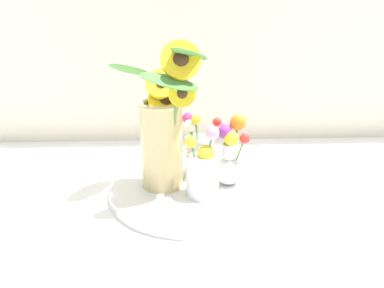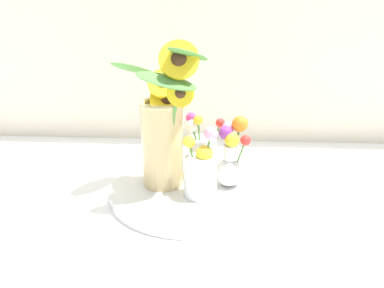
{
  "view_description": "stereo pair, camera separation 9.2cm",
  "coord_description": "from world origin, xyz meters",
  "px_view_note": "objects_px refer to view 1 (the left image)",
  "views": [
    {
      "loc": [
        -0.06,
        -0.79,
        0.45
      ],
      "look_at": [
        -0.02,
        0.08,
        0.14
      ],
      "focal_mm": 35.0,
      "sensor_mm": 36.0,
      "label": 1
    },
    {
      "loc": [
        0.03,
        -0.79,
        0.45
      ],
      "look_at": [
        -0.02,
        0.08,
        0.14
      ],
      "focal_mm": 35.0,
      "sensor_mm": 36.0,
      "label": 2
    }
  ],
  "objects_px": {
    "serving_tray": "(192,190)",
    "vase_small_back": "(200,152)",
    "vase_small_center": "(202,171)",
    "vase_bulb_right": "(230,156)",
    "mason_jar_sunflowers": "(163,129)"
  },
  "relations": [
    {
      "from": "vase_small_back",
      "to": "mason_jar_sunflowers",
      "type": "bearing_deg",
      "value": -146.69
    },
    {
      "from": "serving_tray",
      "to": "vase_small_center",
      "type": "relative_size",
      "value": 2.43
    },
    {
      "from": "vase_small_center",
      "to": "vase_small_back",
      "type": "height_order",
      "value": "vase_small_back"
    },
    {
      "from": "mason_jar_sunflowers",
      "to": "vase_small_back",
      "type": "xyz_separation_m",
      "value": [
        0.1,
        0.06,
        -0.09
      ]
    },
    {
      "from": "serving_tray",
      "to": "vase_bulb_right",
      "type": "distance_m",
      "value": 0.13
    },
    {
      "from": "serving_tray",
      "to": "vase_bulb_right",
      "type": "bearing_deg",
      "value": 9.09
    },
    {
      "from": "mason_jar_sunflowers",
      "to": "vase_small_back",
      "type": "distance_m",
      "value": 0.14
    },
    {
      "from": "serving_tray",
      "to": "vase_small_back",
      "type": "relative_size",
      "value": 2.38
    },
    {
      "from": "serving_tray",
      "to": "vase_bulb_right",
      "type": "height_order",
      "value": "vase_bulb_right"
    },
    {
      "from": "vase_small_center",
      "to": "serving_tray",
      "type": "bearing_deg",
      "value": 115.45
    },
    {
      "from": "vase_small_center",
      "to": "vase_small_back",
      "type": "xyz_separation_m",
      "value": [
        0.0,
        0.12,
        0.0
      ]
    },
    {
      "from": "vase_small_center",
      "to": "vase_bulb_right",
      "type": "bearing_deg",
      "value": 40.24
    },
    {
      "from": "mason_jar_sunflowers",
      "to": "vase_bulb_right",
      "type": "xyz_separation_m",
      "value": [
        0.17,
        0.01,
        -0.08
      ]
    },
    {
      "from": "serving_tray",
      "to": "vase_small_back",
      "type": "distance_m",
      "value": 0.11
    },
    {
      "from": "serving_tray",
      "to": "vase_small_back",
      "type": "height_order",
      "value": "vase_small_back"
    }
  ]
}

